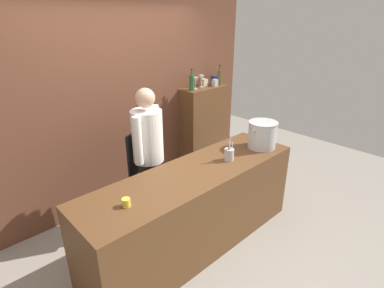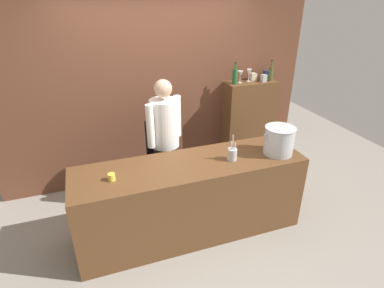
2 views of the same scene
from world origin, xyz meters
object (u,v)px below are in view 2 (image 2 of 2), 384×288
at_px(wine_glass_wide, 240,74).
at_px(wine_glass_short, 249,73).
at_px(stockpot_large, 279,141).
at_px(butter_jar, 111,177).
at_px(spice_tin_navy, 266,75).
at_px(spice_tin_silver, 264,78).
at_px(chef, 165,136).
at_px(spice_tin_cream, 253,77).
at_px(wine_bottle_green, 235,76).
at_px(wine_bottle_olive, 271,73).
at_px(utensil_crock, 232,154).

relative_size(wine_glass_wide, wine_glass_short, 0.96).
distance_m(stockpot_large, butter_jar, 1.83).
relative_size(spice_tin_navy, spice_tin_silver, 1.22).
distance_m(chef, spice_tin_cream, 1.71).
bearing_deg(spice_tin_navy, wine_bottle_green, -170.83).
xyz_separation_m(wine_bottle_green, spice_tin_silver, (0.46, -0.03, -0.06)).
bearing_deg(wine_bottle_olive, chef, -163.54).
height_order(spice_tin_navy, spice_tin_silver, spice_tin_navy).
distance_m(chef, wine_glass_wide, 1.48).
relative_size(chef, wine_bottle_olive, 5.56).
xyz_separation_m(stockpot_large, utensil_crock, (-0.55, 0.03, -0.09)).
relative_size(spice_tin_navy, spice_tin_cream, 1.21).
xyz_separation_m(wine_bottle_green, wine_glass_short, (0.25, 0.06, 0.01)).
relative_size(butter_jar, wine_bottle_green, 0.24).
xyz_separation_m(utensil_crock, wine_bottle_olive, (1.19, 1.22, 0.51)).
bearing_deg(spice_tin_cream, wine_glass_short, -156.63).
distance_m(chef, wine_bottle_green, 1.39).
bearing_deg(wine_bottle_olive, utensil_crock, -134.20).
distance_m(butter_jar, spice_tin_cream, 2.64).
distance_m(wine_bottle_olive, wine_bottle_green, 0.57).
relative_size(stockpot_large, wine_glass_short, 2.24).
xyz_separation_m(utensil_crock, butter_jar, (-1.27, 0.02, -0.03)).
relative_size(wine_bottle_olive, wine_glass_short, 1.68).
relative_size(chef, wine_glass_wide, 9.72).
xyz_separation_m(stockpot_large, wine_glass_wide, (0.16, 1.29, 0.43)).
bearing_deg(butter_jar, utensil_crock, -0.79).
bearing_deg(wine_glass_short, wine_bottle_olive, -12.15).
xyz_separation_m(wine_glass_short, spice_tin_silver, (0.20, -0.08, -0.07)).
distance_m(utensil_crock, wine_glass_short, 1.64).
relative_size(stockpot_large, wine_bottle_green, 1.32).
xyz_separation_m(utensil_crock, spice_tin_silver, (1.07, 1.20, 0.45)).
xyz_separation_m(utensil_crock, wine_bottle_green, (0.61, 1.23, 0.51)).
bearing_deg(spice_tin_silver, wine_glass_short, 157.29).
relative_size(wine_bottle_olive, spice_tin_silver, 2.96).
distance_m(wine_glass_short, spice_tin_silver, 0.23).
distance_m(chef, utensil_crock, 0.90).
height_order(wine_bottle_green, spice_tin_navy, wine_bottle_green).
relative_size(wine_glass_wide, spice_tin_navy, 1.38).
relative_size(wine_bottle_olive, spice_tin_cream, 2.92).
xyz_separation_m(wine_glass_short, spice_tin_navy, (0.32, 0.04, -0.06)).
bearing_deg(wine_bottle_olive, spice_tin_cream, 153.09).
relative_size(butter_jar, wine_glass_wide, 0.42).
distance_m(wine_glass_wide, spice_tin_cream, 0.28).
bearing_deg(wine_glass_wide, wine_bottle_green, -166.12).
xyz_separation_m(wine_bottle_olive, spice_tin_navy, (-0.00, 0.10, -0.05)).
relative_size(stockpot_large, wine_glass_wide, 2.33).
distance_m(wine_glass_short, spice_tin_cream, 0.13).
xyz_separation_m(chef, wine_glass_short, (1.43, 0.59, 0.52)).
bearing_deg(wine_bottle_green, wine_glass_short, 12.71).
height_order(wine_bottle_green, spice_tin_silver, wine_bottle_green).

